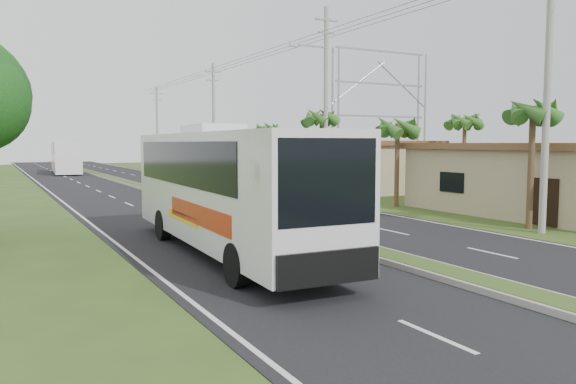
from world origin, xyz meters
name	(u,v)px	position (x,y,z in m)	size (l,w,h in m)	color
ground	(406,265)	(0.00, 0.00, 0.00)	(180.00, 180.00, 0.00)	#314C1C
road_asphalt	(188,201)	(0.00, 20.00, 0.01)	(14.00, 160.00, 0.02)	black
median_strip	(188,200)	(0.00, 20.00, 0.10)	(1.20, 160.00, 0.18)	gray
lane_edge_left	(70,208)	(-6.70, 20.00, 0.00)	(0.12, 160.00, 0.01)	silver
lane_edge_right	(286,196)	(6.70, 20.00, 0.00)	(0.12, 160.00, 0.01)	silver
shop_near	(547,178)	(14.00, 6.00, 1.78)	(8.60, 12.60, 3.52)	tan
shop_mid	(359,165)	(14.00, 22.00, 1.86)	(7.60, 10.60, 3.67)	tan
shop_far	(275,159)	(14.00, 36.00, 1.93)	(8.60, 11.60, 3.82)	tan
palm_verge_a	(533,113)	(9.00, 3.00, 4.74)	(2.40, 2.40, 5.45)	#473321
palm_verge_b	(398,128)	(9.40, 12.00, 4.36)	(2.40, 2.40, 5.05)	#473321
palm_verge_c	(321,118)	(8.80, 19.00, 5.12)	(2.40, 2.40, 5.85)	#473321
palm_verge_d	(268,130)	(9.30, 28.00, 4.55)	(2.40, 2.40, 5.25)	#473321
palm_behind_shop	(465,122)	(17.50, 15.00, 4.93)	(2.40, 2.40, 5.65)	#473321
utility_pole_a	(547,87)	(8.50, 2.00, 5.67)	(1.60, 0.28, 11.00)	gray
utility_pole_b	(325,100)	(8.47, 18.00, 6.26)	(3.20, 0.28, 12.00)	gray
utility_pole_c	(214,120)	(8.50, 38.00, 5.67)	(1.60, 0.28, 11.00)	gray
utility_pole_d	(157,128)	(8.50, 58.00, 5.42)	(1.60, 0.28, 10.50)	gray
billboard_lattice	(380,107)	(22.00, 30.00, 6.82)	(10.18, 1.18, 12.07)	gray
coach_bus_main	(225,183)	(-3.96, 4.01, 2.27)	(3.09, 12.83, 4.12)	silver
coach_bus_far	(66,156)	(-2.56, 57.07, 2.07)	(3.54, 12.68, 3.65)	white
motorcyclist	(214,203)	(-1.51, 11.54, 0.80)	(1.71, 0.75, 2.22)	black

